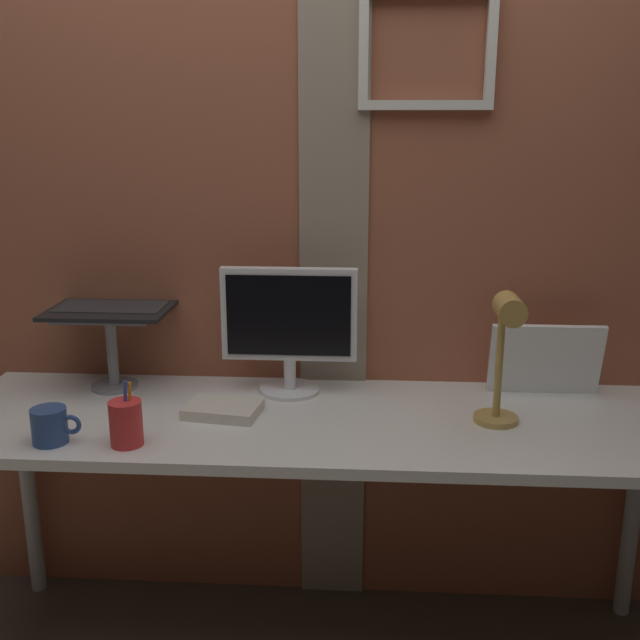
# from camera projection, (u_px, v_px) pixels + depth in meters

# --- Properties ---
(brick_wall_back) EXTENTS (3.44, 0.15, 2.51)m
(brick_wall_back) POSITION_uv_depth(u_px,v_px,m) (282.00, 219.00, 2.29)
(brick_wall_back) COLOR #9E563D
(brick_wall_back) RESTS_ON ground_plane
(desk) EXTENTS (2.07, 0.62, 0.76)m
(desk) POSITION_uv_depth(u_px,v_px,m) (318.00, 442.00, 2.07)
(desk) COLOR white
(desk) RESTS_ON ground_plane
(monitor) EXTENTS (0.40, 0.18, 0.38)m
(monitor) POSITION_uv_depth(u_px,v_px,m) (289.00, 322.00, 2.18)
(monitor) COLOR white
(monitor) RESTS_ON desk
(laptop_stand) EXTENTS (0.28, 0.22, 0.24)m
(laptop_stand) POSITION_uv_depth(u_px,v_px,m) (111.00, 338.00, 2.23)
(laptop_stand) COLOR gray
(laptop_stand) RESTS_ON desk
(laptop) EXTENTS (0.36, 0.29, 0.24)m
(laptop) POSITION_uv_depth(u_px,v_px,m) (115.00, 287.00, 2.26)
(laptop) COLOR black
(laptop) RESTS_ON laptop_stand
(whiteboard_panel) EXTENTS (0.33, 0.06, 0.22)m
(whiteboard_panel) POSITION_uv_depth(u_px,v_px,m) (545.00, 360.00, 2.19)
(whiteboard_panel) COLOR white
(whiteboard_panel) RESTS_ON desk
(desk_lamp) EXTENTS (0.12, 0.20, 0.37)m
(desk_lamp) POSITION_uv_depth(u_px,v_px,m) (504.00, 346.00, 1.91)
(desk_lamp) COLOR tan
(desk_lamp) RESTS_ON desk
(pen_cup) EXTENTS (0.08, 0.08, 0.17)m
(pen_cup) POSITION_uv_depth(u_px,v_px,m) (126.00, 423.00, 1.86)
(pen_cup) COLOR red
(pen_cup) RESTS_ON desk
(coffee_mug) EXTENTS (0.13, 0.09, 0.09)m
(coffee_mug) POSITION_uv_depth(u_px,v_px,m) (50.00, 426.00, 1.87)
(coffee_mug) COLOR #2D4C8C
(coffee_mug) RESTS_ON desk
(paper_clutter_stack) EXTENTS (0.22, 0.17, 0.03)m
(paper_clutter_stack) POSITION_uv_depth(u_px,v_px,m) (223.00, 409.00, 2.06)
(paper_clutter_stack) COLOR silver
(paper_clutter_stack) RESTS_ON desk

